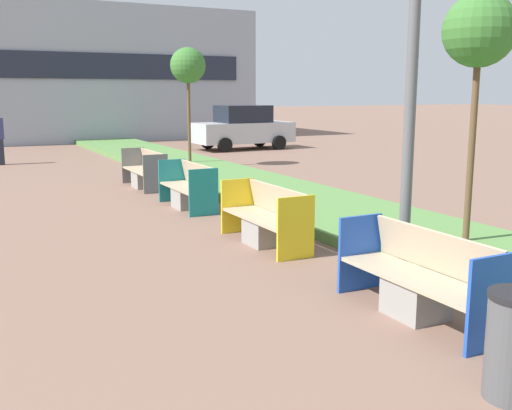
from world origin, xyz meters
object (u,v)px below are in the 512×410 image
object	(u,v)px
bench_yellow_frame	(266,222)
sapling_tree_far	(188,66)
bench_grey_frame	(145,173)
parked_car_distant	(243,128)
sapling_tree_near	(479,33)
bench_teal_frame	(189,191)
bench_blue_frame	(419,284)

from	to	relation	value
bench_yellow_frame	sapling_tree_far	xyz separation A→B (m)	(2.51, 9.94, 2.84)
bench_grey_frame	parked_car_distant	bearing A→B (deg)	50.40
sapling_tree_near	sapling_tree_far	distance (m)	11.74
bench_yellow_frame	bench_teal_frame	size ratio (longest dim) A/B	1.06
sapling_tree_near	sapling_tree_far	xyz separation A→B (m)	(0.00, 11.74, -0.04)
bench_grey_frame	sapling_tree_far	xyz separation A→B (m)	(2.51, 3.37, 2.84)
bench_yellow_frame	bench_grey_frame	xyz separation A→B (m)	(-0.00, 6.57, -0.00)
bench_teal_frame	sapling_tree_far	xyz separation A→B (m)	(2.51, 6.47, 2.85)
parked_car_distant	bench_yellow_frame	bearing A→B (deg)	-115.96
bench_blue_frame	bench_teal_frame	xyz separation A→B (m)	(-0.00, 7.00, -0.01)
bench_blue_frame	parked_car_distant	distance (m)	19.55
bench_grey_frame	sapling_tree_near	world-z (taller)	sapling_tree_near
bench_teal_frame	sapling_tree_near	bearing A→B (deg)	-64.51
bench_blue_frame	bench_yellow_frame	distance (m)	3.53
parked_car_distant	bench_teal_frame	bearing A→B (deg)	-122.27
bench_teal_frame	sapling_tree_far	distance (m)	7.50
bench_yellow_frame	parked_car_distant	bearing A→B (deg)	65.31
bench_blue_frame	bench_grey_frame	world-z (taller)	same
bench_blue_frame	bench_yellow_frame	size ratio (longest dim) A/B	1.03
bench_teal_frame	bench_grey_frame	world-z (taller)	same
sapling_tree_near	parked_car_distant	bearing A→B (deg)	75.51
bench_blue_frame	bench_grey_frame	bearing A→B (deg)	90.01
sapling_tree_near	bench_blue_frame	bearing A→B (deg)	-145.49
bench_blue_frame	sapling_tree_near	distance (m)	4.19
sapling_tree_far	sapling_tree_near	bearing A→B (deg)	-90.00
bench_blue_frame	sapling_tree_far	xyz separation A→B (m)	(2.51, 13.47, 2.84)
sapling_tree_far	parked_car_distant	size ratio (longest dim) A/B	0.90
sapling_tree_near	parked_car_distant	size ratio (longest dim) A/B	0.90
bench_grey_frame	sapling_tree_far	distance (m)	5.07
bench_grey_frame	parked_car_distant	world-z (taller)	parked_car_distant
bench_grey_frame	sapling_tree_far	size ratio (longest dim) A/B	0.53
bench_teal_frame	parked_car_distant	size ratio (longest dim) A/B	0.45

